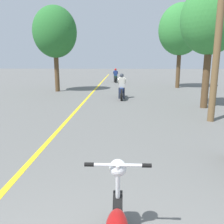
% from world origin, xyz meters
% --- Properties ---
extents(lane_stripe_center, '(0.14, 48.00, 0.01)m').
position_xyz_m(lane_stripe_center, '(-1.70, 12.64, 0.00)').
color(lane_stripe_center, yellow).
rests_on(lane_stripe_center, ground).
extents(utility_pole, '(1.10, 0.24, 6.21)m').
position_xyz_m(utility_pole, '(3.65, 7.30, 3.19)').
color(utility_pole, brown).
rests_on(utility_pole, ground).
extents(roadside_tree_right_near, '(2.66, 2.39, 5.50)m').
position_xyz_m(roadside_tree_right_near, '(4.24, 9.85, 3.93)').
color(roadside_tree_right_near, '#513A23').
rests_on(roadside_tree_right_near, ground).
extents(roadside_tree_right_far, '(3.42, 3.07, 6.50)m').
position_xyz_m(roadside_tree_right_far, '(4.88, 18.16, 4.51)').
color(roadside_tree_right_far, '#513A23').
rests_on(roadside_tree_right_far, ground).
extents(roadside_tree_left, '(3.02, 2.72, 5.83)m').
position_xyz_m(roadside_tree_left, '(-4.29, 15.52, 4.07)').
color(roadside_tree_left, '#513A23').
rests_on(roadside_tree_left, ground).
extents(motorcycle_rider_lead, '(0.50, 2.12, 1.46)m').
position_xyz_m(motorcycle_rider_lead, '(0.34, 12.43, 0.55)').
color(motorcycle_rider_lead, black).
rests_on(motorcycle_rider_lead, ground).
extents(motorcycle_rider_far, '(0.50, 2.08, 1.38)m').
position_xyz_m(motorcycle_rider_far, '(-0.29, 22.97, 0.52)').
color(motorcycle_rider_far, black).
rests_on(motorcycle_rider_far, ground).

